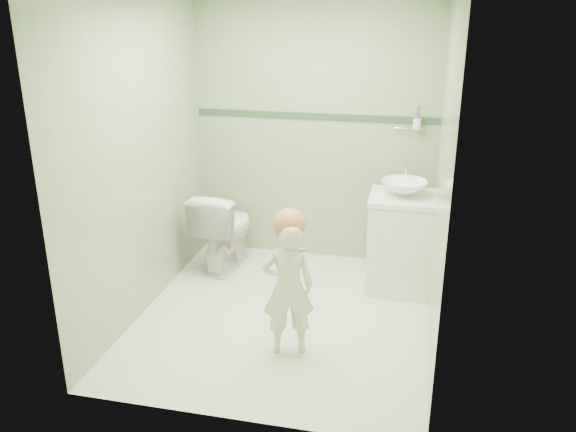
# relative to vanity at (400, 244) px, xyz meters

# --- Properties ---
(ground) EXTENTS (2.50, 2.50, 0.00)m
(ground) POSITION_rel_vanity_xyz_m (-0.84, -0.70, -0.40)
(ground) COLOR silver
(ground) RESTS_ON ground
(room_shell) EXTENTS (2.50, 2.54, 2.40)m
(room_shell) POSITION_rel_vanity_xyz_m (-0.84, -0.70, 0.80)
(room_shell) COLOR #87A575
(room_shell) RESTS_ON ground
(trim_stripe) EXTENTS (2.20, 0.02, 0.05)m
(trim_stripe) POSITION_rel_vanity_xyz_m (-0.84, 0.54, 0.95)
(trim_stripe) COLOR #2B482E
(trim_stripe) RESTS_ON room_shell
(vanity) EXTENTS (0.52, 0.50, 0.80)m
(vanity) POSITION_rel_vanity_xyz_m (0.00, 0.00, 0.00)
(vanity) COLOR silver
(vanity) RESTS_ON ground
(counter) EXTENTS (0.54, 0.52, 0.04)m
(counter) POSITION_rel_vanity_xyz_m (0.00, 0.00, 0.41)
(counter) COLOR white
(counter) RESTS_ON vanity
(basin) EXTENTS (0.37, 0.37, 0.13)m
(basin) POSITION_rel_vanity_xyz_m (0.00, 0.00, 0.49)
(basin) COLOR white
(basin) RESTS_ON counter
(faucet) EXTENTS (0.03, 0.13, 0.18)m
(faucet) POSITION_rel_vanity_xyz_m (0.00, 0.19, 0.57)
(faucet) COLOR silver
(faucet) RESTS_ON counter
(cup_holder) EXTENTS (0.26, 0.07, 0.21)m
(cup_holder) POSITION_rel_vanity_xyz_m (0.05, 0.48, 0.93)
(cup_holder) COLOR silver
(cup_holder) RESTS_ON room_shell
(toilet) EXTENTS (0.48, 0.76, 0.73)m
(toilet) POSITION_rel_vanity_xyz_m (-1.58, 0.10, -0.03)
(toilet) COLOR white
(toilet) RESTS_ON ground
(toddler) EXTENTS (0.41, 0.33, 0.97)m
(toddler) POSITION_rel_vanity_xyz_m (-0.70, -1.16, 0.09)
(toddler) COLOR beige
(toddler) RESTS_ON ground
(hair_cap) EXTENTS (0.22, 0.22, 0.22)m
(hair_cap) POSITION_rel_vanity_xyz_m (-0.70, -1.13, 0.54)
(hair_cap) COLOR #B97044
(hair_cap) RESTS_ON toddler
(teal_toothbrush) EXTENTS (0.10, 0.14, 0.08)m
(teal_toothbrush) POSITION_rel_vanity_xyz_m (-0.59, -1.25, 0.42)
(teal_toothbrush) COLOR #019A7E
(teal_toothbrush) RESTS_ON toddler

